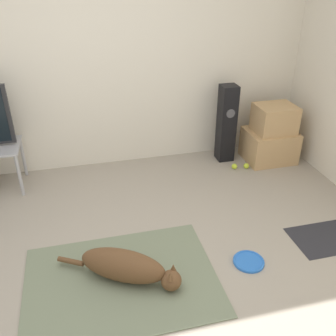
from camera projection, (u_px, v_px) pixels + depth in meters
name	position (u px, v px, depth m)	size (l,w,h in m)	color
ground_plane	(113.00, 291.00, 2.81)	(12.00, 12.00, 0.00)	#9E9384
wall_back	(81.00, 57.00, 3.97)	(8.00, 0.06, 2.55)	silver
area_rug	(122.00, 281.00, 2.89)	(1.46, 1.08, 0.01)	slate
dog	(127.00, 267.00, 2.84)	(0.90, 0.57, 0.26)	brown
frisbee	(249.00, 261.00, 3.06)	(0.26, 0.26, 0.03)	blue
cardboard_box_lower	(269.00, 145.00, 4.59)	(0.58, 0.48, 0.38)	tan
cardboard_box_upper	(275.00, 119.00, 4.41)	(0.45, 0.38, 0.32)	tan
floor_speaker	(226.00, 124.00, 4.47)	(0.19, 0.20, 0.93)	black
tennis_ball_by_boxes	(234.00, 166.00, 4.44)	(0.07, 0.07, 0.07)	#C6E033
tennis_ball_near_speaker	(246.00, 166.00, 4.45)	(0.07, 0.07, 0.07)	#C6E033
door_mat	(330.00, 237.00, 3.34)	(0.70, 0.44, 0.01)	#28282D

